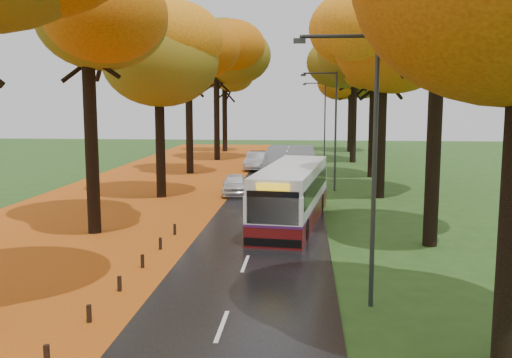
# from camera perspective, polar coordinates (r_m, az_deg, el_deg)

# --- Properties ---
(road) EXTENTS (6.50, 90.00, 0.04)m
(road) POSITION_cam_1_polar(r_m,az_deg,el_deg) (34.22, 1.21, -2.38)
(road) COLOR black
(road) RESTS_ON ground
(centre_line) EXTENTS (0.12, 90.00, 0.01)m
(centre_line) POSITION_cam_1_polar(r_m,az_deg,el_deg) (34.22, 1.21, -2.34)
(centre_line) COLOR silver
(centre_line) RESTS_ON road
(leaf_verge) EXTENTS (12.00, 90.00, 0.02)m
(leaf_verge) POSITION_cam_1_polar(r_m,az_deg,el_deg) (35.94, -13.27, -2.11)
(leaf_verge) COLOR #97440D
(leaf_verge) RESTS_ON ground
(leaf_drift) EXTENTS (0.90, 90.00, 0.01)m
(leaf_drift) POSITION_cam_1_polar(r_m,az_deg,el_deg) (34.55, -3.85, -2.26)
(leaf_drift) COLOR #CC5914
(leaf_drift) RESTS_ON road
(trees_left) EXTENTS (9.20, 74.00, 13.88)m
(trees_left) POSITION_cam_1_polar(r_m,az_deg,el_deg) (37.04, -9.98, 13.06)
(trees_left) COLOR black
(trees_left) RESTS_ON ground
(trees_right) EXTENTS (9.30, 74.20, 13.96)m
(trees_right) POSITION_cam_1_polar(r_m,az_deg,el_deg) (36.05, 13.28, 13.36)
(trees_right) COLOR black
(trees_right) RESTS_ON ground
(bollard_row) EXTENTS (0.11, 23.51, 0.52)m
(bollard_row) POSITION_cam_1_polar(r_m,az_deg,el_deg) (15.68, -18.13, -14.41)
(bollard_row) COLOR black
(bollard_row) RESTS_ON ground
(streetlamp_near) EXTENTS (2.45, 0.18, 8.00)m
(streetlamp_near) POSITION_cam_1_polar(r_m,az_deg,el_deg) (16.75, 10.95, 2.96)
(streetlamp_near) COLOR #333538
(streetlamp_near) RESTS_ON ground
(streetlamp_mid) EXTENTS (2.45, 0.18, 8.00)m
(streetlamp_mid) POSITION_cam_1_polar(r_m,az_deg,el_deg) (38.67, 7.60, 5.73)
(streetlamp_mid) COLOR #333538
(streetlamp_mid) RESTS_ON ground
(streetlamp_far) EXTENTS (2.45, 0.18, 8.00)m
(streetlamp_far) POSITION_cam_1_polar(r_m,az_deg,el_deg) (60.65, 6.67, 6.49)
(streetlamp_far) COLOR #333538
(streetlamp_far) RESTS_ON ground
(bus) EXTENTS (3.80, 11.08, 2.86)m
(bus) POSITION_cam_1_polar(r_m,az_deg,el_deg) (28.47, 3.62, -1.39)
(bus) COLOR #580D0E
(bus) RESTS_ON road
(car_white) EXTENTS (2.00, 4.09, 1.34)m
(car_white) POSITION_cam_1_polar(r_m,az_deg,el_deg) (36.95, -2.15, -0.54)
(car_white) COLOR white
(car_white) RESTS_ON road
(car_silver) EXTENTS (1.87, 4.75, 1.54)m
(car_silver) POSITION_cam_1_polar(r_m,az_deg,el_deg) (50.45, 0.01, 1.83)
(car_silver) COLOR #ADAFB5
(car_silver) RESTS_ON road
(car_dark) EXTENTS (1.98, 4.40, 1.25)m
(car_dark) POSITION_cam_1_polar(r_m,az_deg,el_deg) (53.63, 0.09, 2.04)
(car_dark) COLOR black
(car_dark) RESTS_ON road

